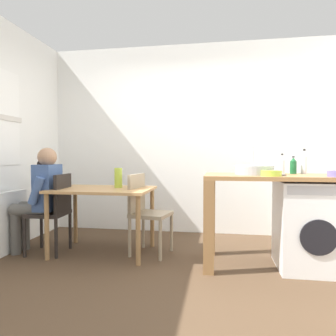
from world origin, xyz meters
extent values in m
plane|color=#4C3826|center=(0.00, 0.00, 0.00)|extent=(5.46, 5.46, 0.00)
cube|color=white|center=(0.00, 1.75, 1.35)|extent=(4.60, 0.10, 2.70)
cube|color=white|center=(-2.02, 0.30, 0.35)|extent=(0.10, 0.80, 0.70)
cube|color=tan|center=(-0.94, 0.59, 0.72)|extent=(1.10, 0.76, 0.03)
cylinder|color=#977045|center=(-1.44, 0.26, 0.35)|extent=(0.05, 0.05, 0.71)
cylinder|color=#977045|center=(-0.44, 0.26, 0.35)|extent=(0.05, 0.05, 0.71)
cylinder|color=#977045|center=(-1.44, 0.92, 0.35)|extent=(0.05, 0.05, 0.71)
cylinder|color=#977045|center=(-0.44, 0.92, 0.35)|extent=(0.05, 0.05, 0.71)
cube|color=black|center=(-1.56, 0.49, 0.45)|extent=(0.42, 0.42, 0.04)
cube|color=black|center=(-1.38, 0.50, 0.68)|extent=(0.06, 0.38, 0.45)
cylinder|color=black|center=(-1.73, 0.30, 0.23)|extent=(0.04, 0.04, 0.45)
cylinder|color=black|center=(-1.75, 0.66, 0.23)|extent=(0.04, 0.04, 0.45)
cylinder|color=black|center=(-1.37, 0.32, 0.23)|extent=(0.04, 0.04, 0.45)
cylinder|color=black|center=(-1.40, 0.68, 0.23)|extent=(0.04, 0.04, 0.45)
cube|color=gray|center=(-0.39, 0.64, 0.45)|extent=(0.47, 0.47, 0.04)
cube|color=gray|center=(-0.57, 0.67, 0.68)|extent=(0.10, 0.38, 0.45)
cylinder|color=gray|center=(-0.19, 0.78, 0.23)|extent=(0.04, 0.04, 0.45)
cylinder|color=gray|center=(-0.25, 0.43, 0.23)|extent=(0.04, 0.04, 0.45)
cylinder|color=gray|center=(-0.54, 0.85, 0.23)|extent=(0.04, 0.04, 0.45)
cylinder|color=gray|center=(-0.60, 0.49, 0.23)|extent=(0.04, 0.04, 0.45)
cylinder|color=#595651|center=(-1.90, 0.38, 0.23)|extent=(0.11, 0.11, 0.45)
cylinder|color=#595651|center=(-1.91, 0.56, 0.23)|extent=(0.11, 0.11, 0.45)
cylinder|color=#595651|center=(-1.74, 0.39, 0.50)|extent=(0.41, 0.16, 0.14)
cylinder|color=#595651|center=(-1.75, 0.57, 0.50)|extent=(0.41, 0.16, 0.14)
cube|color=#3F598C|center=(-1.56, 0.49, 0.75)|extent=(0.22, 0.35, 0.52)
cylinder|color=#3F598C|center=(-1.57, 0.28, 0.74)|extent=(0.19, 0.10, 0.31)
cylinder|color=#3F598C|center=(-1.60, 0.69, 0.74)|extent=(0.19, 0.10, 0.31)
sphere|color=#A57A5B|center=(-1.56, 0.49, 1.09)|extent=(0.21, 0.21, 0.21)
sphere|color=black|center=(-1.62, 0.48, 1.01)|extent=(0.12, 0.12, 0.12)
cube|color=#9E7042|center=(0.97, 0.44, 0.90)|extent=(1.50, 0.68, 0.04)
cube|color=olive|center=(0.27, 0.15, 0.44)|extent=(0.10, 0.10, 0.88)
cube|color=olive|center=(0.27, 0.73, 0.44)|extent=(0.10, 0.10, 0.88)
cube|color=white|center=(1.23, 0.44, 0.43)|extent=(0.60, 0.60, 0.86)
cylinder|color=black|center=(1.23, 0.14, 0.39)|extent=(0.32, 0.02, 0.32)
cube|color=#B2B2B7|center=(1.23, 0.15, 0.80)|extent=(0.54, 0.01, 0.08)
cylinder|color=#9EA0A5|center=(0.70, 0.44, 0.97)|extent=(0.38, 0.38, 0.09)
cylinder|color=#B2B2B7|center=(0.70, 0.62, 1.06)|extent=(0.02, 0.02, 0.28)
cylinder|color=silver|center=(0.98, 0.52, 1.00)|extent=(0.06, 0.06, 0.15)
cone|color=silver|center=(0.98, 0.52, 1.09)|extent=(0.05, 0.05, 0.04)
cylinder|color=#262626|center=(0.98, 0.52, 1.12)|extent=(0.02, 0.02, 0.02)
cylinder|color=#19592D|center=(1.12, 0.64, 0.99)|extent=(0.07, 0.07, 0.13)
cone|color=#19592D|center=(1.12, 0.64, 1.07)|extent=(0.06, 0.06, 0.04)
cylinder|color=#262626|center=(1.12, 0.64, 1.10)|extent=(0.03, 0.03, 0.01)
cylinder|color=silver|center=(1.23, 0.68, 1.01)|extent=(0.06, 0.06, 0.19)
cone|color=silver|center=(1.23, 0.68, 1.13)|extent=(0.06, 0.06, 0.05)
cylinder|color=#262626|center=(1.23, 0.68, 1.17)|extent=(0.03, 0.03, 0.02)
cylinder|color=#A8C63D|center=(0.84, 0.24, 0.95)|extent=(0.19, 0.19, 0.05)
cylinder|color=olive|center=(0.84, 0.24, 0.96)|extent=(0.15, 0.15, 0.03)
cylinder|color=#A8C63D|center=(-0.79, 0.69, 0.85)|extent=(0.09, 0.09, 0.23)
cube|color=#B2B2B7|center=(0.92, 0.34, 0.92)|extent=(0.15, 0.06, 0.01)
cube|color=#262628|center=(0.92, 0.34, 0.92)|extent=(0.15, 0.06, 0.01)
camera|label=1|loc=(0.36, -2.74, 1.10)|focal=33.04mm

